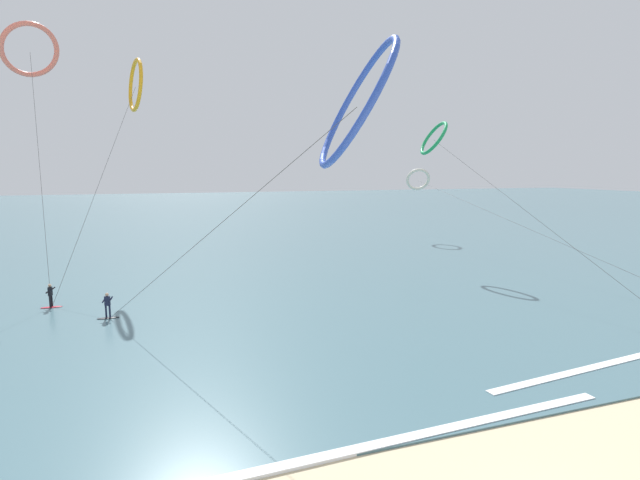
% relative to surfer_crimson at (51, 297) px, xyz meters
% --- Properties ---
extents(sea_water, '(400.00, 200.00, 0.08)m').
position_rel_surfer_crimson_xyz_m(sea_water, '(17.05, 76.49, -0.78)').
color(sea_water, '#476B75').
rests_on(sea_water, ground).
extents(surfer_crimson, '(1.40, 0.64, 1.70)m').
position_rel_surfer_crimson_xyz_m(surfer_crimson, '(0.00, 0.00, 0.00)').
color(surfer_crimson, red).
rests_on(surfer_crimson, ground).
extents(surfer_charcoal, '(1.40, 0.71, 1.70)m').
position_rel_surfer_crimson_xyz_m(surfer_charcoal, '(3.98, -4.05, 0.00)').
color(surfer_charcoal, black).
rests_on(surfer_charcoal, ground).
extents(kite_coral, '(5.36, 13.37, 21.88)m').
position_rel_surfer_crimson_xyz_m(kite_coral, '(-2.10, 11.05, 18.87)').
color(kite_coral, '#EA7260').
rests_on(kite_coral, ground).
extents(kite_amber, '(7.07, 14.29, 19.82)m').
position_rel_surfer_crimson_xyz_m(kite_amber, '(6.11, 11.80, 16.56)').
color(kite_amber, orange).
rests_on(kite_amber, ground).
extents(kite_emerald, '(2.94, 29.27, 14.55)m').
position_rel_surfer_crimson_xyz_m(kite_emerald, '(34.05, 5.67, 11.97)').
color(kite_emerald, '#199351').
rests_on(kite_emerald, ground).
extents(kite_ivory, '(4.48, 47.29, 9.95)m').
position_rel_surfer_crimson_xyz_m(kite_ivory, '(42.31, 22.48, 7.51)').
color(kite_ivory, silver).
rests_on(kite_ivory, ground).
extents(kite_cobalt, '(12.28, 19.20, 14.59)m').
position_rel_surfer_crimson_xyz_m(kite_cobalt, '(14.40, -20.32, 11.29)').
color(kite_cobalt, '#2647B7').
rests_on(kite_cobalt, ground).
extents(wave_crest_near, '(16.95, 1.16, 0.12)m').
position_rel_surfer_crimson_xyz_m(wave_crest_near, '(15.85, -23.15, -0.76)').
color(wave_crest_near, white).
rests_on(wave_crest_near, ground).
extents(wave_crest_mid, '(11.93, 1.67, 0.12)m').
position_rel_surfer_crimson_xyz_m(wave_crest_mid, '(26.34, -20.62, -0.76)').
color(wave_crest_mid, white).
rests_on(wave_crest_mid, ground).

